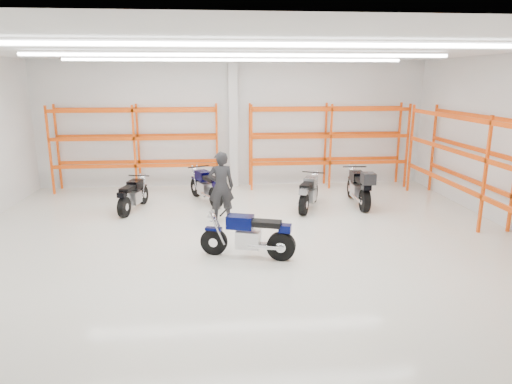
{
  "coord_description": "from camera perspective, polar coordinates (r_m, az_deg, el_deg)",
  "views": [
    {
      "loc": [
        -0.61,
        -10.63,
        3.88
      ],
      "look_at": [
        0.36,
        0.5,
        1.07
      ],
      "focal_mm": 32.0,
      "sensor_mm": 36.0,
      "label": 1
    }
  ],
  "objects": [
    {
      "name": "ground",
      "position": [
        11.34,
        -1.59,
        -5.92
      ],
      "size": [
        14.0,
        14.0,
        0.0
      ],
      "primitive_type": "plane",
      "color": "silver",
      "rests_on": "ground"
    },
    {
      "name": "room_shell",
      "position": [
        10.69,
        -1.72,
        10.89
      ],
      "size": [
        14.02,
        12.02,
        4.51
      ],
      "color": "silver",
      "rests_on": "ground"
    },
    {
      "name": "motorcycle_main",
      "position": [
        10.05,
        -0.56,
        -5.58
      ],
      "size": [
        2.1,
        0.93,
        1.06
      ],
      "color": "black",
      "rests_on": "ground"
    },
    {
      "name": "motorcycle_back_a",
      "position": [
        14.06,
        -15.19,
        -0.49
      ],
      "size": [
        0.81,
        1.97,
        0.98
      ],
      "color": "black",
      "rests_on": "ground"
    },
    {
      "name": "motorcycle_back_b",
      "position": [
        14.58,
        -6.2,
        0.63
      ],
      "size": [
        1.11,
        2.05,
        1.08
      ],
      "color": "black",
      "rests_on": "ground"
    },
    {
      "name": "motorcycle_back_c",
      "position": [
        13.84,
        6.59,
        -0.18
      ],
      "size": [
        1.05,
        2.0,
        1.04
      ],
      "color": "black",
      "rests_on": "ground"
    },
    {
      "name": "motorcycle_back_d",
      "position": [
        14.4,
        12.84,
        0.51
      ],
      "size": [
        0.76,
        2.38,
        1.22
      ],
      "color": "black",
      "rests_on": "ground"
    },
    {
      "name": "standing_man",
      "position": [
        12.53,
        -4.39,
        0.66
      ],
      "size": [
        0.75,
        0.53,
        1.95
      ],
      "primitive_type": "imported",
      "rotation": [
        0.0,
        0.0,
        3.22
      ],
      "color": "black",
      "rests_on": "ground"
    },
    {
      "name": "structural_column",
      "position": [
        16.55,
        -2.86,
        8.42
      ],
      "size": [
        0.32,
        0.32,
        4.5
      ],
      "primitive_type": "cube",
      "color": "white",
      "rests_on": "ground"
    },
    {
      "name": "pallet_racking_back_left",
      "position": [
        16.49,
        -14.76,
        6.34
      ],
      "size": [
        5.67,
        0.87,
        3.0
      ],
      "color": "#FF571E",
      "rests_on": "ground"
    },
    {
      "name": "pallet_racking_back_right",
      "position": [
        16.74,
        9.0,
        6.73
      ],
      "size": [
        5.67,
        0.87,
        3.0
      ],
      "color": "#FF571E",
      "rests_on": "ground"
    },
    {
      "name": "pallet_racking_side",
      "position": [
        12.95,
        28.37,
        3.22
      ],
      "size": [
        0.87,
        9.07,
        3.0
      ],
      "color": "#FF571E",
      "rests_on": "ground"
    }
  ]
}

